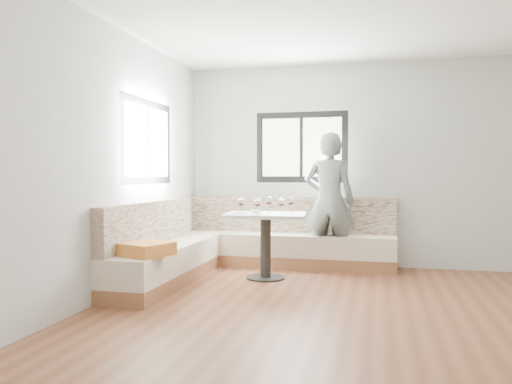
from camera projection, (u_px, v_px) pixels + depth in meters
room at (351, 158)px, 4.51m from camera, size 5.01×5.01×2.81m
banquette at (238, 247)px, 6.40m from camera, size 2.90×2.80×0.95m
table at (266, 230)px, 6.04m from camera, size 1.04×0.85×0.79m
person at (329, 201)px, 6.63m from camera, size 0.68×0.46×1.82m
olive_ramekin at (255, 211)px, 6.09m from camera, size 0.11×0.11×0.05m
wine_glass_a at (241, 202)px, 5.94m from camera, size 0.09×0.09×0.20m
wine_glass_b at (258, 203)px, 5.81m from camera, size 0.09×0.09×0.20m
wine_glass_c at (281, 202)px, 5.90m from camera, size 0.09×0.09×0.20m
wine_glass_d at (269, 201)px, 6.15m from camera, size 0.09×0.09×0.20m
wine_glass_e at (291, 201)px, 6.11m from camera, size 0.09×0.09×0.20m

